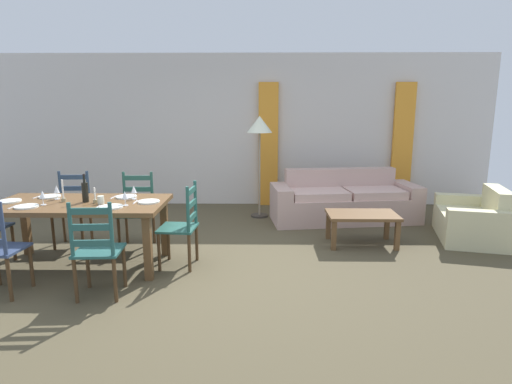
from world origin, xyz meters
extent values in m
cube|color=#4C442F|center=(0.00, 0.00, -0.01)|extent=(9.60, 9.60, 0.02)
cube|color=beige|center=(0.00, 3.30, 1.35)|extent=(9.60, 0.16, 2.70)
cube|color=orange|center=(0.79, 3.16, 1.10)|extent=(0.35, 0.08, 2.20)
cube|color=orange|center=(3.19, 3.16, 1.10)|extent=(0.35, 0.08, 2.20)
cube|color=brown|center=(-1.35, 0.09, 0.72)|extent=(1.90, 0.96, 0.05)
cube|color=brown|center=(-0.50, -0.29, 0.35)|extent=(0.08, 0.08, 0.70)
cube|color=brown|center=(-2.20, 0.47, 0.35)|extent=(0.08, 0.08, 0.70)
cube|color=brown|center=(-0.50, 0.47, 0.35)|extent=(0.08, 0.08, 0.70)
cube|color=navy|center=(-1.83, -0.63, 0.45)|extent=(0.45, 0.43, 0.03)
cylinder|color=#49321C|center=(-1.64, -0.47, 0.22)|extent=(0.04, 0.04, 0.43)
cylinder|color=#49321C|center=(-1.67, -0.81, 0.22)|extent=(0.04, 0.04, 0.43)
cylinder|color=navy|center=(-1.67, -0.81, 0.71)|extent=(0.04, 0.04, 0.50)
cube|color=#255551|center=(-0.87, -0.65, 0.45)|extent=(0.45, 0.43, 0.03)
cylinder|color=#49321C|center=(-1.06, -0.49, 0.22)|extent=(0.04, 0.04, 0.43)
cylinder|color=#49321C|center=(-0.70, -0.46, 0.22)|extent=(0.04, 0.04, 0.43)
cylinder|color=#49321C|center=(-1.04, -0.83, 0.22)|extent=(0.04, 0.04, 0.43)
cylinder|color=#49321C|center=(-0.68, -0.80, 0.22)|extent=(0.04, 0.04, 0.43)
cylinder|color=#255551|center=(-1.04, -0.83, 0.71)|extent=(0.04, 0.04, 0.50)
cylinder|color=#255551|center=(-0.68, -0.80, 0.71)|extent=(0.04, 0.04, 0.50)
cube|color=#255551|center=(-0.86, -0.82, 0.58)|extent=(0.38, 0.05, 0.06)
cube|color=#255551|center=(-0.86, -0.82, 0.73)|extent=(0.38, 0.05, 0.06)
cube|color=#255551|center=(-0.86, -0.82, 0.88)|extent=(0.38, 0.05, 0.06)
cube|color=#2D4158|center=(-1.79, 0.81, 0.45)|extent=(0.45, 0.43, 0.03)
cylinder|color=#49321C|center=(-1.60, 0.65, 0.22)|extent=(0.04, 0.04, 0.43)
cylinder|color=#49321C|center=(-1.96, 0.63, 0.22)|extent=(0.04, 0.04, 0.43)
cylinder|color=#49321C|center=(-1.62, 0.99, 0.22)|extent=(0.04, 0.04, 0.43)
cylinder|color=#49321C|center=(-1.98, 0.97, 0.22)|extent=(0.04, 0.04, 0.43)
cylinder|color=#2D4158|center=(-1.62, 0.99, 0.71)|extent=(0.04, 0.04, 0.50)
cylinder|color=#2D4158|center=(-1.98, 0.97, 0.71)|extent=(0.04, 0.04, 0.50)
cube|color=#2D4158|center=(-1.80, 0.98, 0.58)|extent=(0.38, 0.05, 0.06)
cube|color=#2D4158|center=(-1.80, 0.98, 0.73)|extent=(0.38, 0.05, 0.06)
cube|color=#2D4158|center=(-1.80, 0.98, 0.88)|extent=(0.38, 0.05, 0.06)
cube|color=#265447|center=(-0.93, 0.76, 0.45)|extent=(0.43, 0.41, 0.03)
cylinder|color=#49321C|center=(-0.74, 0.60, 0.22)|extent=(0.04, 0.04, 0.43)
cylinder|color=#49321C|center=(-1.10, 0.59, 0.22)|extent=(0.04, 0.04, 0.43)
cylinder|color=#49321C|center=(-0.76, 0.94, 0.22)|extent=(0.04, 0.04, 0.43)
cylinder|color=#49321C|center=(-1.12, 0.93, 0.22)|extent=(0.04, 0.04, 0.43)
cylinder|color=#265447|center=(-0.76, 0.94, 0.71)|extent=(0.04, 0.04, 0.50)
cylinder|color=#265447|center=(-1.12, 0.93, 0.71)|extent=(0.04, 0.04, 0.50)
cube|color=#265447|center=(-0.94, 0.93, 0.58)|extent=(0.38, 0.04, 0.06)
cube|color=#265447|center=(-0.94, 0.93, 0.73)|extent=(0.38, 0.04, 0.06)
cube|color=#265447|center=(-0.94, 0.93, 0.88)|extent=(0.38, 0.04, 0.06)
cylinder|color=#49321C|center=(-2.25, 0.26, 0.22)|extent=(0.04, 0.04, 0.43)
cube|color=#24574E|center=(-0.27, 0.12, 0.45)|extent=(0.43, 0.45, 0.03)
cylinder|color=#49321C|center=(-0.45, -0.04, 0.22)|extent=(0.04, 0.04, 0.43)
cylinder|color=#49321C|center=(-0.42, 0.32, 0.22)|extent=(0.04, 0.04, 0.43)
cylinder|color=#49321C|center=(-0.11, -0.07, 0.22)|extent=(0.04, 0.04, 0.43)
cylinder|color=#49321C|center=(-0.09, 0.29, 0.22)|extent=(0.04, 0.04, 0.43)
cylinder|color=#24574E|center=(-0.11, -0.07, 0.71)|extent=(0.04, 0.04, 0.50)
cylinder|color=#24574E|center=(-0.09, 0.29, 0.71)|extent=(0.04, 0.04, 0.50)
cube|color=#24574E|center=(-0.10, 0.11, 0.58)|extent=(0.05, 0.38, 0.06)
cube|color=#24574E|center=(-0.10, 0.11, 0.73)|extent=(0.05, 0.38, 0.06)
cube|color=#24574E|center=(-0.10, 0.11, 0.88)|extent=(0.05, 0.38, 0.06)
cylinder|color=white|center=(-1.80, -0.16, 0.76)|extent=(0.24, 0.24, 0.02)
cube|color=silver|center=(-1.95, -0.16, 0.75)|extent=(0.02, 0.17, 0.01)
cylinder|color=white|center=(-0.90, -0.16, 0.76)|extent=(0.24, 0.24, 0.02)
cube|color=silver|center=(-1.05, -0.16, 0.75)|extent=(0.02, 0.17, 0.01)
cylinder|color=white|center=(-1.80, 0.34, 0.76)|extent=(0.24, 0.24, 0.02)
cube|color=silver|center=(-1.95, 0.34, 0.75)|extent=(0.03, 0.17, 0.01)
cylinder|color=white|center=(-0.90, 0.34, 0.76)|extent=(0.24, 0.24, 0.02)
cube|color=silver|center=(-1.05, 0.34, 0.75)|extent=(0.03, 0.17, 0.01)
cylinder|color=white|center=(-2.13, 0.09, 0.76)|extent=(0.24, 0.24, 0.02)
cylinder|color=white|center=(-0.57, 0.09, 0.76)|extent=(0.24, 0.24, 0.02)
cube|color=silver|center=(-0.72, 0.09, 0.75)|extent=(0.02, 0.17, 0.01)
cylinder|color=black|center=(-1.28, 0.10, 0.86)|extent=(0.07, 0.07, 0.22)
cylinder|color=black|center=(-1.28, 0.10, 1.01)|extent=(0.02, 0.02, 0.08)
cylinder|color=black|center=(-1.28, 0.10, 1.06)|extent=(0.03, 0.03, 0.02)
cylinder|color=white|center=(-1.68, -0.05, 0.75)|extent=(0.06, 0.06, 0.01)
cylinder|color=white|center=(-1.68, -0.05, 0.79)|extent=(0.01, 0.01, 0.07)
cone|color=white|center=(-1.68, -0.05, 0.87)|extent=(0.06, 0.06, 0.08)
cylinder|color=white|center=(-0.78, -0.06, 0.75)|extent=(0.06, 0.06, 0.01)
cylinder|color=white|center=(-0.78, -0.06, 0.79)|extent=(0.01, 0.01, 0.07)
cone|color=white|center=(-0.78, -0.06, 0.87)|extent=(0.06, 0.06, 0.08)
cylinder|color=white|center=(-1.66, 0.24, 0.75)|extent=(0.06, 0.06, 0.01)
cylinder|color=white|center=(-1.66, 0.24, 0.79)|extent=(0.01, 0.01, 0.07)
cone|color=white|center=(-1.66, 0.24, 0.87)|extent=(0.06, 0.06, 0.08)
cylinder|color=white|center=(-0.78, 0.25, 0.75)|extent=(0.06, 0.06, 0.01)
cylinder|color=white|center=(-0.78, 0.25, 0.79)|extent=(0.01, 0.01, 0.07)
cone|color=white|center=(-0.78, 0.25, 0.87)|extent=(0.06, 0.06, 0.08)
cylinder|color=silver|center=(-1.07, 0.01, 0.80)|extent=(0.07, 0.07, 0.09)
cylinder|color=#998C66|center=(-1.53, 0.11, 0.77)|extent=(0.05, 0.05, 0.04)
cylinder|color=white|center=(-1.53, 0.11, 0.90)|extent=(0.02, 0.02, 0.21)
cylinder|color=#998C66|center=(-1.15, 0.05, 0.77)|extent=(0.05, 0.05, 0.04)
cylinder|color=white|center=(-1.15, 0.05, 0.86)|extent=(0.02, 0.02, 0.14)
cube|color=#BF9C91|center=(1.99, 2.07, 0.20)|extent=(1.89, 1.03, 0.40)
cube|color=#BF9C91|center=(1.95, 2.36, 0.40)|extent=(1.81, 0.43, 0.80)
cube|color=#BF9C91|center=(3.00, 2.20, 0.29)|extent=(0.34, 0.82, 0.58)
cube|color=#BF9C91|center=(0.98, 1.93, 0.29)|extent=(0.34, 0.82, 0.58)
cube|color=beige|center=(2.44, 2.08, 0.46)|extent=(0.94, 0.75, 0.12)
cube|color=beige|center=(1.55, 1.96, 0.46)|extent=(0.94, 0.75, 0.12)
cube|color=brown|center=(2.00, 0.92, 0.40)|extent=(0.90, 0.56, 0.04)
cube|color=brown|center=(1.60, 0.69, 0.19)|extent=(0.06, 0.06, 0.38)
cube|color=brown|center=(2.40, 0.69, 0.19)|extent=(0.06, 0.06, 0.38)
cube|color=brown|center=(1.60, 1.15, 0.19)|extent=(0.06, 0.06, 0.38)
cube|color=brown|center=(2.40, 1.15, 0.19)|extent=(0.06, 0.06, 0.38)
cube|color=beige|center=(3.54, 1.17, 0.19)|extent=(0.97, 0.97, 0.38)
cube|color=beige|center=(3.83, 1.10, 0.36)|extent=(0.38, 0.82, 0.72)
cube|color=beige|center=(3.42, 0.69, 0.26)|extent=(0.82, 0.36, 0.52)
cube|color=beige|center=(3.65, 1.64, 0.26)|extent=(0.82, 0.36, 0.52)
cylinder|color=#332D28|center=(0.64, 2.32, 0.01)|extent=(0.28, 0.28, 0.03)
cylinder|color=gray|center=(0.64, 2.32, 0.71)|extent=(0.03, 0.03, 1.35)
cone|color=silver|center=(0.64, 2.32, 1.51)|extent=(0.40, 0.40, 0.26)
camera|label=1|loc=(0.69, -4.46, 1.81)|focal=29.69mm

